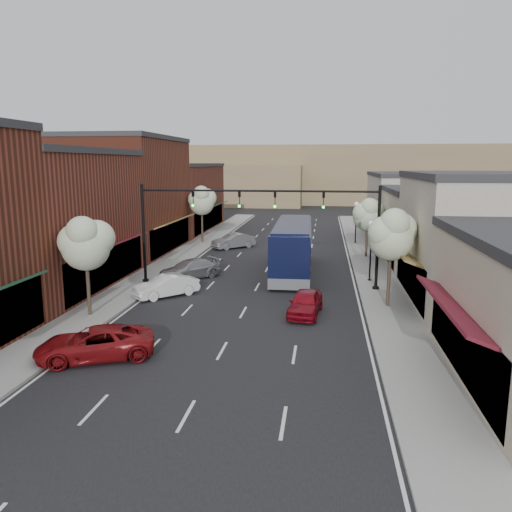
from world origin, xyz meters
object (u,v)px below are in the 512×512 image
at_px(tree_right_near, 392,234).
at_px(lamp_post_far, 356,215).
at_px(lamp_post_near, 371,241).
at_px(parked_car_b, 166,286).
at_px(signal_mast_right, 342,222).
at_px(signal_mast_left, 176,219).
at_px(tree_left_far, 202,200).
at_px(parked_car_e, 234,241).
at_px(tree_right_far, 368,214).
at_px(parked_car_c, 189,269).
at_px(tree_left_near, 86,242).
at_px(coach_bus, 293,247).
at_px(parked_car_a, 95,343).

bearing_deg(tree_right_near, lamp_post_far, 91.30).
bearing_deg(lamp_post_near, parked_car_b, -156.52).
height_order(signal_mast_right, signal_mast_left, same).
height_order(tree_right_near, parked_car_b, tree_right_near).
xyz_separation_m(tree_left_far, parked_car_e, (3.79, -2.50, -3.86)).
relative_size(lamp_post_near, lamp_post_far, 1.00).
bearing_deg(signal_mast_left, tree_right_far, 40.54).
height_order(signal_mast_right, parked_car_c, signal_mast_right).
relative_size(tree_left_near, parked_car_c, 1.17).
relative_size(signal_mast_left, parked_car_e, 1.83).
distance_m(lamp_post_near, parked_car_b, 14.61).
relative_size(tree_right_near, lamp_post_far, 1.34).
distance_m(signal_mast_right, lamp_post_far, 20.19).
bearing_deg(coach_bus, signal_mast_right, -56.40).
relative_size(signal_mast_right, tree_right_near, 1.38).
xyz_separation_m(tree_right_far, parked_car_e, (-12.81, 3.50, -3.25)).
bearing_deg(coach_bus, tree_left_near, -129.94).
bearing_deg(tree_left_near, coach_bus, 51.56).
bearing_deg(parked_car_c, signal_mast_right, 33.88).
relative_size(signal_mast_left, tree_right_far, 1.51).
relative_size(tree_right_far, lamp_post_far, 1.22).
xyz_separation_m(parked_car_c, parked_car_e, (0.84, 13.56, 0.04)).
bearing_deg(lamp_post_near, tree_right_near, -85.23).
height_order(tree_right_far, parked_car_b, tree_right_far).
height_order(signal_mast_left, parked_car_a, signal_mast_left).
height_order(signal_mast_left, parked_car_e, signal_mast_left).
distance_m(coach_bus, parked_car_c, 8.15).
bearing_deg(lamp_post_far, tree_left_far, -172.70).
relative_size(signal_mast_left, lamp_post_near, 1.85).
relative_size(tree_right_near, coach_bus, 0.46).
distance_m(tree_right_near, lamp_post_near, 6.74).
height_order(parked_car_a, parked_car_e, parked_car_e).
distance_m(lamp_post_near, lamp_post_far, 17.50).
relative_size(signal_mast_right, signal_mast_left, 1.00).
height_order(tree_right_far, parked_car_a, tree_right_far).
relative_size(lamp_post_far, coach_bus, 0.35).
height_order(tree_left_near, parked_car_c, tree_left_near).
distance_m(tree_left_far, parked_car_b, 21.73).
bearing_deg(parked_car_b, parked_car_a, -43.95).
bearing_deg(signal_mast_left, coach_bus, 32.89).
xyz_separation_m(tree_right_far, coach_bus, (-6.24, -6.95, -1.97)).
bearing_deg(parked_car_c, tree_right_far, 80.06).
distance_m(tree_left_near, lamp_post_far, 32.35).
height_order(tree_right_near, parked_car_e, tree_right_near).
xyz_separation_m(tree_right_near, parked_car_b, (-13.78, 0.81, -3.76)).
bearing_deg(parked_car_e, lamp_post_near, -0.11).
bearing_deg(tree_right_near, parked_car_a, -144.89).
distance_m(tree_right_near, tree_right_far, 16.01).
xyz_separation_m(signal_mast_right, lamp_post_far, (2.18, 20.00, -1.62)).
distance_m(signal_mast_right, parked_car_a, 17.90).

